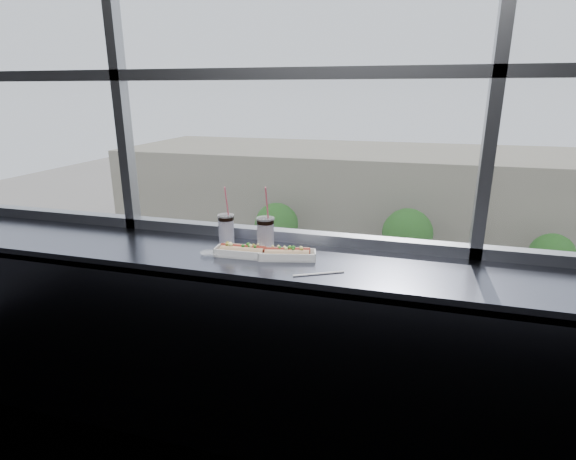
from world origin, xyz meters
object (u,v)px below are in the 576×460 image
(tree_left, at_px, (277,225))
(car_far_b, at_px, (449,295))
(car_near_d, at_px, (517,382))
(car_near_b, at_px, (242,340))
(tree_right, at_px, (552,255))
(hotdog_tray_right, at_px, (287,254))
(car_near_a, at_px, (103,316))
(pedestrian_b, at_px, (381,263))
(soda_cup_right, at_px, (265,233))
(tree_center, at_px, (407,233))
(hotdog_tray_left, at_px, (243,251))
(pedestrian_a, at_px, (295,256))
(wrapper, at_px, (210,253))
(loose_straw, at_px, (319,274))
(soda_cup_left, at_px, (226,229))

(tree_left, bearing_deg, car_far_b, -18.31)
(car_near_d, bearing_deg, car_near_b, 94.05)
(tree_left, relative_size, tree_right, 1.18)
(car_near_d, bearing_deg, hotdog_tray_right, 165.33)
(car_near_a, bearing_deg, pedestrian_b, -43.42)
(soda_cup_right, relative_size, pedestrian_b, 0.17)
(hotdog_tray_right, xyz_separation_m, tree_center, (0.46, 28.29, -8.50))
(tree_center, bearing_deg, hotdog_tray_right, -90.93)
(hotdog_tray_left, height_order, car_near_d, hotdog_tray_left)
(car_far_b, distance_m, pedestrian_a, 11.38)
(wrapper, bearing_deg, car_near_d, 70.10)
(wrapper, height_order, car_far_b, wrapper)
(hotdog_tray_right, distance_m, pedestrian_b, 30.87)
(hotdog_tray_left, bearing_deg, loose_straw, -20.26)
(hotdog_tray_left, xyz_separation_m, hotdog_tray_right, (0.23, 0.02, -0.00))
(car_near_a, bearing_deg, tree_right, -59.31)
(soda_cup_left, height_order, soda_cup_right, soda_cup_right)
(tree_center, bearing_deg, car_near_d, -67.13)
(hotdog_tray_right, xyz_separation_m, car_near_b, (-7.03, 16.29, -11.04))
(soda_cup_left, relative_size, wrapper, 3.16)
(hotdog_tray_left, relative_size, hotdog_tray_right, 0.98)
(soda_cup_left, xyz_separation_m, car_far_b, (3.55, 24.18, -10.99))
(car_near_b, distance_m, tree_right, 20.45)
(car_near_d, bearing_deg, pedestrian_b, 32.31)
(hotdog_tray_left, bearing_deg, tree_center, 85.71)
(loose_straw, bearing_deg, pedestrian_a, 77.37)
(car_near_a, height_order, tree_left, tree_left)
(hotdog_tray_left, xyz_separation_m, soda_cup_right, (0.09, 0.10, 0.07))
(pedestrian_a, bearing_deg, soda_cup_right, -75.45)
(car_near_a, bearing_deg, tree_left, -22.70)
(car_far_b, height_order, tree_right, tree_right)
(tree_left, height_order, tree_right, tree_left)
(soda_cup_right, height_order, tree_left, soda_cup_right)
(hotdog_tray_left, height_order, wrapper, hotdog_tray_left)
(soda_cup_left, bearing_deg, tree_left, 106.86)
(hotdog_tray_left, xyz_separation_m, soda_cup_left, (-0.15, 0.13, 0.07))
(car_near_d, relative_size, tree_left, 1.21)
(car_near_b, relative_size, tree_right, 1.42)
(hotdog_tray_left, height_order, tree_center, hotdog_tray_left)
(car_near_d, xyz_separation_m, tree_left, (-14.43, 12.00, 2.37))
(wrapper, xyz_separation_m, car_near_b, (-6.63, 16.35, -11.02))
(car_near_b, relative_size, pedestrian_b, 3.01)
(soda_cup_right, xyz_separation_m, loose_straw, (0.34, -0.23, -0.10))
(soda_cup_left, height_order, car_near_d, soda_cup_left)
(soda_cup_right, distance_m, wrapper, 0.30)
(hotdog_tray_right, distance_m, soda_cup_right, 0.17)
(pedestrian_b, bearing_deg, car_near_a, 131.94)
(hotdog_tray_right, bearing_deg, car_near_b, 99.50)
(pedestrian_a, distance_m, tree_right, 17.00)
(soda_cup_right, bearing_deg, hotdog_tray_left, -132.61)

